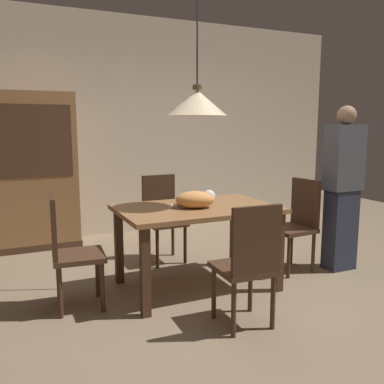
# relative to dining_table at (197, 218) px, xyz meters

# --- Properties ---
(ground) EXTENTS (10.00, 10.00, 0.00)m
(ground) POSITION_rel_dining_table_xyz_m (0.07, -0.37, -0.65)
(ground) COLOR #847056
(back_wall) EXTENTS (6.40, 0.10, 2.90)m
(back_wall) POSITION_rel_dining_table_xyz_m (0.07, 2.28, 0.80)
(back_wall) COLOR beige
(back_wall) RESTS_ON ground
(dining_table) EXTENTS (1.40, 0.90, 0.75)m
(dining_table) POSITION_rel_dining_table_xyz_m (0.00, 0.00, 0.00)
(dining_table) COLOR olive
(dining_table) RESTS_ON ground
(chair_right_side) EXTENTS (0.43, 0.43, 0.93)m
(chair_right_side) POSITION_rel_dining_table_xyz_m (1.13, 0.01, -0.14)
(chair_right_side) COLOR #472D1E
(chair_right_side) RESTS_ON ground
(chair_left_side) EXTENTS (0.43, 0.43, 0.93)m
(chair_left_side) POSITION_rel_dining_table_xyz_m (-1.13, 0.01, -0.14)
(chair_left_side) COLOR #472D1E
(chair_left_side) RESTS_ON ground
(chair_far_back) EXTENTS (0.42, 0.42, 0.93)m
(chair_far_back) POSITION_rel_dining_table_xyz_m (-0.00, 0.88, -0.14)
(chair_far_back) COLOR #472D1E
(chair_far_back) RESTS_ON ground
(chair_near_front) EXTENTS (0.41, 0.41, 0.93)m
(chair_near_front) POSITION_rel_dining_table_xyz_m (-0.00, -0.88, -0.14)
(chair_near_front) COLOR #472D1E
(chair_near_front) RESTS_ON ground
(cat_sleeping) EXTENTS (0.40, 0.31, 0.16)m
(cat_sleeping) POSITION_rel_dining_table_xyz_m (-0.03, -0.05, 0.18)
(cat_sleeping) COLOR #E59951
(cat_sleeping) RESTS_ON dining_table
(pendant_lamp) EXTENTS (0.52, 0.52, 1.30)m
(pendant_lamp) POSITION_rel_dining_table_xyz_m (-0.00, 0.00, 1.01)
(pendant_lamp) COLOR beige
(hutch_bookcase) EXTENTS (1.12, 0.45, 1.85)m
(hutch_bookcase) POSITION_rel_dining_table_xyz_m (-1.29, 1.95, 0.24)
(hutch_bookcase) COLOR olive
(hutch_bookcase) RESTS_ON ground
(person_standing) EXTENTS (0.36, 0.22, 1.66)m
(person_standing) POSITION_rel_dining_table_xyz_m (1.55, -0.16, 0.19)
(person_standing) COLOR #2D3347
(person_standing) RESTS_ON ground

